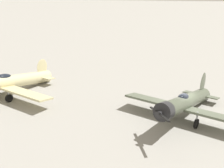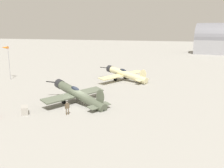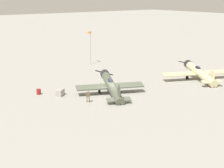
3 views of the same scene
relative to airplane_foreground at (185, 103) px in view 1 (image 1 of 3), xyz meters
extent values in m
plane|color=gray|center=(-0.45, 0.20, -1.37)|extent=(400.00, 400.00, 0.00)
cylinder|color=#4C5442|center=(-0.45, 0.20, -0.07)|extent=(9.60, 5.25, 3.09)
cylinder|color=#232326|center=(3.87, -1.74, 0.82)|extent=(1.61, 1.74, 1.53)
cone|color=#232326|center=(4.47, -2.01, 0.94)|extent=(0.83, 0.79, 0.67)
cube|color=black|center=(4.60, -2.07, 0.94)|extent=(3.02, 1.50, 0.52)
ellipsoid|color=black|center=(0.45, -0.20, 0.66)|extent=(1.95, 1.43, 0.98)
cube|color=#565E4C|center=(0.63, -0.28, -0.20)|extent=(5.75, 10.02, 0.49)
ellipsoid|color=#4C5442|center=(-4.24, 1.90, 0.44)|extent=(1.74, 0.87, 2.32)
cube|color=#565E4C|center=(-4.06, 1.82, -0.76)|extent=(2.40, 3.55, 0.30)
cylinder|color=#999BA0|center=(1.80, 0.88, -0.47)|extent=(0.14, 0.14, 1.01)
cylinder|color=black|center=(1.80, 0.88, -0.97)|extent=(0.81, 0.51, 0.80)
cylinder|color=#999BA0|center=(0.54, -1.93, -0.47)|extent=(0.14, 0.14, 1.01)
cylinder|color=black|center=(0.54, -1.93, -0.97)|extent=(0.81, 0.51, 0.80)
cylinder|color=black|center=(-4.78, 2.15, -1.23)|extent=(0.30, 0.21, 0.28)
cylinder|color=beige|center=(-2.40, -17.40, -0.03)|extent=(9.56, 5.17, 2.76)
ellipsoid|color=black|center=(-1.51, -17.79, 0.69)|extent=(1.94, 1.41, 0.92)
cube|color=#C6BC89|center=(-1.33, -17.87, -0.23)|extent=(6.59, 12.27, 0.42)
ellipsoid|color=beige|center=(-6.15, -15.77, 0.56)|extent=(1.65, 0.81, 2.04)
cube|color=#C6BC89|center=(-5.97, -15.85, -0.53)|extent=(2.37, 3.56, 0.26)
cylinder|color=#999BA0|center=(-0.17, -16.65, -0.49)|extent=(0.14, 0.14, 0.96)
cylinder|color=black|center=(-0.17, -16.65, -0.97)|extent=(0.81, 0.50, 0.80)
cylinder|color=black|center=(-6.69, -15.53, -1.23)|extent=(0.30, 0.20, 0.28)
camera|label=1|loc=(22.46, -1.99, 9.42)|focal=44.31mm
camera|label=2|loc=(-15.70, 30.39, 9.00)|focal=39.39mm
camera|label=3|loc=(-41.07, 31.44, 13.41)|focal=58.00mm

